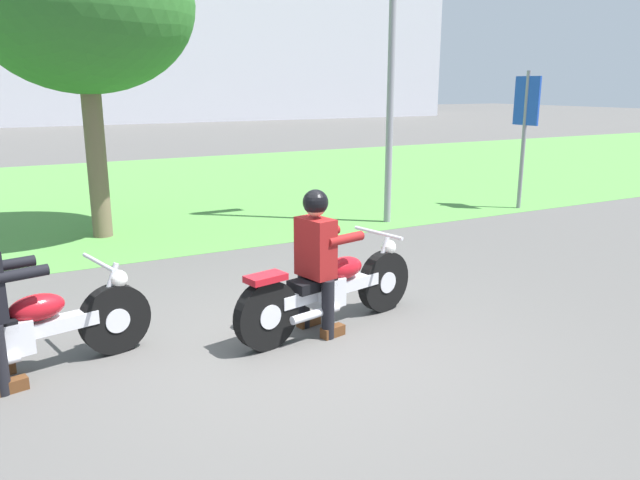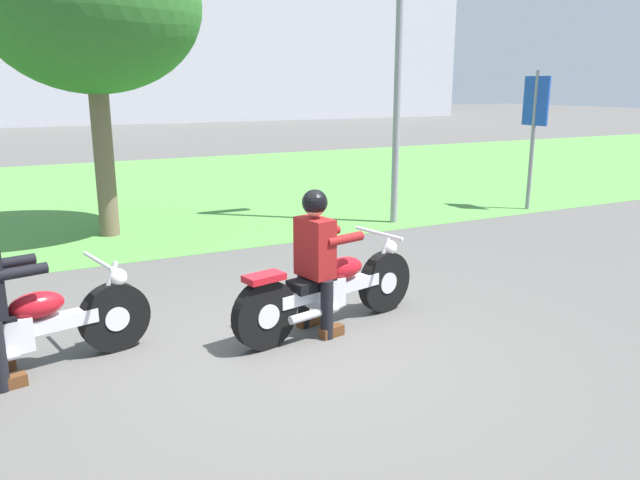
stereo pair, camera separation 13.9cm
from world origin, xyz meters
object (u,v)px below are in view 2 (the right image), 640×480
Objects in this scene: motorcycle_lead at (330,290)px; motorcycle_follow at (17,332)px; rider_lead at (316,251)px; sign_banner at (535,119)px; tree_roadside at (91,6)px.

motorcycle_lead is 0.96× the size of motorcycle_follow.
motorcycle_lead is 1.53× the size of rider_lead.
motorcycle_follow is 0.86× the size of sign_banner.
tree_roadside is 1.84× the size of sign_banner.
motorcycle_lead is 0.82× the size of sign_banner.
sign_banner reaches higher than motorcycle_follow.
motorcycle_lead is 0.46m from rider_lead.
rider_lead is at bearing -77.25° from tree_roadside.
rider_lead is 0.54× the size of sign_banner.
motorcycle_lead is 6.04m from tree_roadside.
tree_roadside is 7.89m from sign_banner.
rider_lead is 7.42m from sign_banner.
rider_lead is (-0.16, -0.03, 0.43)m from motorcycle_lead.
rider_lead reaches higher than motorcycle_lead.
motorcycle_follow is 5.87m from tree_roadside.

